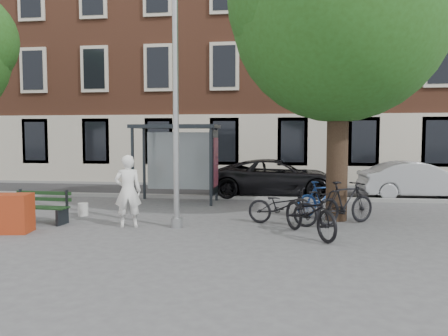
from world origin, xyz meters
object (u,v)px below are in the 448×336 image
lamppost (176,114)px  bike_d (345,203)px  painter (128,191)px  bike_c (310,212)px  bus_shelter (188,146)px  red_stand (11,213)px  bike_a (282,206)px  notice_sign (333,166)px  bench (39,209)px  car_dark (277,178)px  bike_b (322,198)px  car_silver (418,180)px

lamppost → bike_d: size_ratio=3.30×
painter → bike_c: size_ratio=0.86×
bus_shelter → bike_d: bus_shelter is taller
red_stand → painter: bearing=20.9°
bike_d → bike_a: bearing=65.0°
notice_sign → bench: bearing=-163.8°
bench → bike_c: bearing=-1.0°
red_stand → bench: bearing=86.4°
car_dark → red_stand: bearing=139.0°
car_dark → bus_shelter: bearing=122.2°
bike_d → red_stand: bike_d is taller
painter → notice_sign: (5.25, 3.02, 0.47)m
red_stand → notice_sign: 8.75m
bike_a → red_stand: 6.49m
bench → red_stand: red_stand is taller
lamppost → bike_b: size_ratio=3.71×
bike_b → bike_c: (-0.51, -2.56, 0.05)m
painter → bike_a: painter is taller
bike_a → car_dark: car_dark is taller
bike_b → bike_c: bearing=140.6°
car_silver → notice_sign: notice_sign is taller
bus_shelter → red_stand: 6.19m
bus_shelter → bench: 5.29m
lamppost → car_silver: size_ratio=1.52×
bike_a → bike_c: (0.61, -1.16, 0.07)m
red_stand → bike_a: bearing=15.3°
bus_shelter → bike_b: bus_shelter is taller
car_silver → notice_sign: (-3.34, -3.08, 0.70)m
bike_a → car_dark: size_ratio=0.36×
car_silver → painter: bearing=120.7°
bike_d → painter: bearing=66.1°
car_dark → notice_sign: 3.58m
red_stand → notice_sign: notice_sign is taller
lamppost → car_silver: 9.75m
bike_d → notice_sign: size_ratio=0.98×
bench → bike_d: bike_d is taller
car_dark → car_silver: car_dark is taller
car_silver → red_stand: size_ratio=4.48×
car_dark → notice_sign: notice_sign is taller
bus_shelter → bike_d: 5.88m
bike_a → bike_b: (1.12, 1.40, 0.02)m
painter → bike_c: bearing=157.4°
car_dark → red_stand: size_ratio=5.51×
bike_a → car_silver: (4.81, 5.34, 0.19)m
bus_shelter → bench: size_ratio=1.78×
lamppost → bike_b: 4.81m
car_silver → bike_b: bearing=132.1°
bike_b → red_stand: bearing=84.6°
bench → red_stand: bearing=-89.9°
bus_shelter → notice_sign: size_ratio=1.51×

